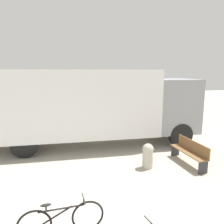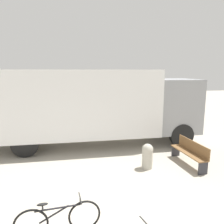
# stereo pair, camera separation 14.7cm
# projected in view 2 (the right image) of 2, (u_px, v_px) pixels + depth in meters

# --- Properties ---
(delivery_truck) EXTENTS (9.46, 2.54, 3.43)m
(delivery_truck) POSITION_uv_depth(u_px,v_px,m) (94.00, 104.00, 9.86)
(delivery_truck) COLOR white
(delivery_truck) RESTS_ON ground
(park_bench) EXTENTS (0.52, 1.80, 0.87)m
(park_bench) POSITION_uv_depth(u_px,v_px,m) (190.00, 152.00, 7.95)
(park_bench) COLOR brown
(park_bench) RESTS_ON ground
(bicycle_middle) EXTENTS (1.77, 0.44, 0.78)m
(bicycle_middle) POSITION_uv_depth(u_px,v_px,m) (58.00, 219.00, 4.51)
(bicycle_middle) COLOR black
(bicycle_middle) RESTS_ON ground
(bollard_near_bench) EXTENTS (0.39, 0.39, 0.89)m
(bollard_near_bench) POSITION_uv_depth(u_px,v_px,m) (147.00, 155.00, 7.63)
(bollard_near_bench) COLOR #B2AD9E
(bollard_near_bench) RESTS_ON ground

